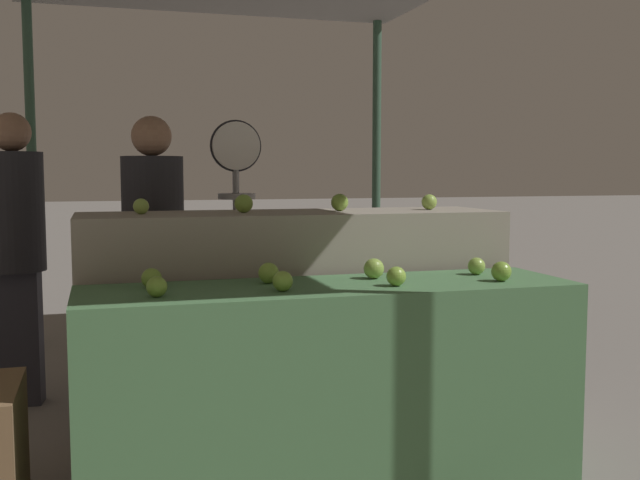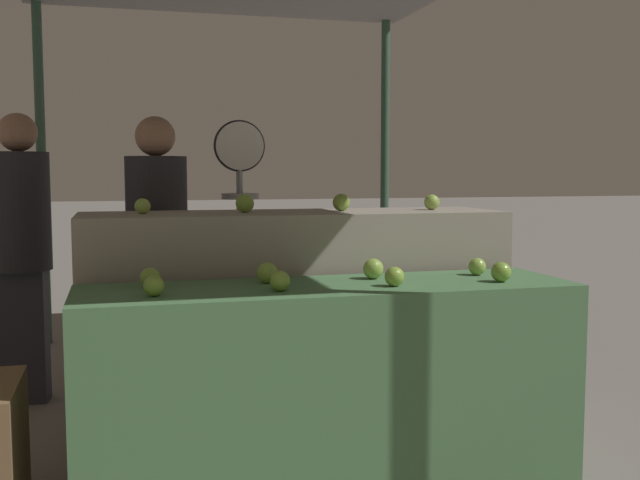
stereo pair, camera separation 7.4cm
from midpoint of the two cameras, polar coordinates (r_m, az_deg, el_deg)
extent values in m
cylinder|color=#33513D|center=(5.84, -21.41, 4.58)|extent=(0.07, 0.07, 2.49)
cylinder|color=#33513D|center=(6.21, 3.97, 4.96)|extent=(0.07, 0.07, 2.49)
cube|color=#4C7A4C|center=(3.04, 0.15, -11.24)|extent=(1.96, 0.55, 0.84)
cube|color=gray|center=(3.57, -2.62, -6.62)|extent=(1.96, 0.55, 1.09)
sphere|color=#7AA338|center=(2.73, -13.10, -3.49)|extent=(0.08, 0.08, 0.08)
sphere|color=#7AA338|center=(2.79, -3.62, -3.15)|extent=(0.08, 0.08, 0.08)
sphere|color=#84AD3D|center=(2.93, 5.11, -2.77)|extent=(0.08, 0.08, 0.08)
sphere|color=#7AA338|center=(3.12, 12.99, -2.35)|extent=(0.08, 0.08, 0.08)
sphere|color=#7AA338|center=(2.94, -13.42, -2.86)|extent=(0.08, 0.08, 0.08)
sphere|color=#84AD3D|center=(3.00, -4.65, -2.52)|extent=(0.08, 0.08, 0.08)
sphere|color=#8EB247|center=(3.12, 3.44, -2.19)|extent=(0.09, 0.09, 0.09)
sphere|color=#8EB247|center=(3.30, 11.21, -1.96)|extent=(0.07, 0.07, 0.07)
sphere|color=#8EB247|center=(3.41, -14.08, 2.50)|extent=(0.07, 0.07, 0.07)
sphere|color=#7AA338|center=(3.44, -6.45, 2.78)|extent=(0.09, 0.09, 0.09)
sphere|color=#7AA338|center=(3.57, 0.91, 2.88)|extent=(0.08, 0.08, 0.08)
sphere|color=#8EB247|center=(3.72, 7.76, 2.89)|extent=(0.08, 0.08, 0.08)
cylinder|color=#99999E|center=(4.09, -6.87, -2.65)|extent=(0.04, 0.04, 1.44)
cylinder|color=black|center=(4.05, -6.97, 7.13)|extent=(0.28, 0.01, 0.28)
cylinder|color=silver|center=(4.03, -6.94, 7.14)|extent=(0.26, 0.02, 0.26)
cylinder|color=#99999E|center=(4.03, -6.90, 4.33)|extent=(0.01, 0.01, 0.14)
cylinder|color=#99999E|center=(4.03, -6.89, 3.33)|extent=(0.20, 0.20, 0.03)
cube|color=#2D2D38|center=(4.06, -12.92, -7.93)|extent=(0.25, 0.17, 0.73)
cylinder|color=#232328|center=(3.96, -13.12, 1.67)|extent=(0.35, 0.35, 0.63)
sphere|color=#936B51|center=(3.96, -13.25, 7.72)|extent=(0.21, 0.21, 0.21)
cube|color=#2D2D38|center=(4.47, -22.42, -6.89)|extent=(0.25, 0.17, 0.74)
cylinder|color=#232328|center=(4.38, -22.74, 2.00)|extent=(0.35, 0.35, 0.64)
sphere|color=#936B51|center=(4.38, -22.94, 7.59)|extent=(0.21, 0.21, 0.21)
camera|label=1|loc=(0.04, -90.66, -0.06)|focal=42.00mm
camera|label=2|loc=(0.04, 89.34, 0.06)|focal=42.00mm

